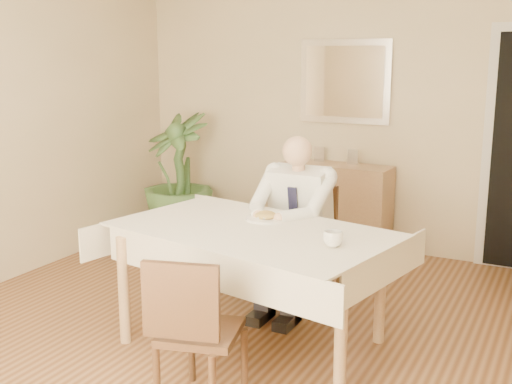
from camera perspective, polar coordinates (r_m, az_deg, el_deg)
The scene contains 16 objects.
room at distance 3.69m, azimuth -2.47°, elevation 4.27°, with size 5.00×5.02×2.60m.
mirror at distance 5.99m, azimuth 7.88°, elevation 9.70°, with size 0.86×0.04×0.76m.
dining_table at distance 3.98m, azimuth -0.35°, elevation -4.44°, with size 1.91×1.35×0.75m.
chair_far at distance 4.80m, azimuth 4.47°, elevation -3.92°, with size 0.41×0.41×0.85m.
chair_near at distance 3.33m, azimuth -5.64°, elevation -11.76°, with size 0.48×0.48×0.83m.
seated_man at distance 4.49m, azimuth 3.13°, elevation -2.20°, with size 0.48×0.72×1.24m.
plate at distance 4.16m, azimuth 0.86°, elevation -2.37°, with size 0.26×0.26×0.02m, color white.
food at distance 4.15m, azimuth 0.86°, elevation -2.07°, with size 0.14×0.14×0.06m, color olive.
knife at distance 4.09m, azimuth 1.00°, elevation -2.39°, with size 0.01×0.01×0.13m, color silver.
fork at distance 4.12m, azimuth -0.00°, elevation -2.26°, with size 0.01×0.01×0.13m, color silver.
coffee_mug at distance 3.61m, azimuth 6.87°, elevation -4.16°, with size 0.11×0.11×0.09m, color white.
sideboard at distance 6.01m, azimuth 7.09°, elevation -1.33°, with size 1.01×0.34×0.81m, color #A68555.
photo_frame_left at distance 6.07m, azimuth 3.49°, elevation 3.44°, with size 0.10×0.02×0.14m, color silver.
photo_frame_center at distance 6.05m, azimuth 5.66°, elevation 3.37°, with size 0.10×0.02×0.14m, color silver.
photo_frame_right at distance 5.93m, azimuth 8.61°, elevation 3.11°, with size 0.10×0.02×0.14m, color silver.
potted_palm at distance 6.28m, azimuth -6.97°, elevation 1.32°, with size 0.70×0.70×1.24m, color #39592B.
Camera 1 is at (1.79, -3.18, 1.82)m, focal length 45.00 mm.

